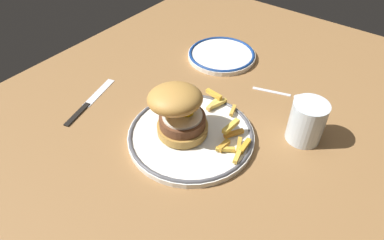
% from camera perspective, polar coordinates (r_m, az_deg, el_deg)
% --- Properties ---
extents(ground_plane, '(1.35, 0.89, 0.04)m').
position_cam_1_polar(ground_plane, '(0.72, -2.88, -2.64)').
color(ground_plane, olive).
extents(dinner_plate, '(0.26, 0.26, 0.02)m').
position_cam_1_polar(dinner_plate, '(0.69, 0.00, -2.33)').
color(dinner_plate, white).
rests_on(dinner_plate, ground_plane).
extents(burger, '(0.15, 0.15, 0.12)m').
position_cam_1_polar(burger, '(0.64, -2.30, 1.73)').
color(burger, '#B08139').
rests_on(burger, dinner_plate).
extents(fries_pile, '(0.15, 0.21, 0.03)m').
position_cam_1_polar(fries_pile, '(0.69, 5.42, -0.76)').
color(fries_pile, gold).
rests_on(fries_pile, dinner_plate).
extents(water_glass, '(0.07, 0.07, 0.09)m').
position_cam_1_polar(water_glass, '(0.70, 18.68, -0.59)').
color(water_glass, silver).
rests_on(water_glass, ground_plane).
extents(side_plate, '(0.18, 0.18, 0.02)m').
position_cam_1_polar(side_plate, '(0.93, 5.02, 10.90)').
color(side_plate, white).
rests_on(side_plate, ground_plane).
extents(knife, '(0.18, 0.06, 0.01)m').
position_cam_1_polar(knife, '(0.80, -17.34, 2.53)').
color(knife, black).
rests_on(knife, ground_plane).
extents(spoon, '(0.06, 0.13, 0.01)m').
position_cam_1_polar(spoon, '(0.82, 17.02, 3.96)').
color(spoon, silver).
rests_on(spoon, ground_plane).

